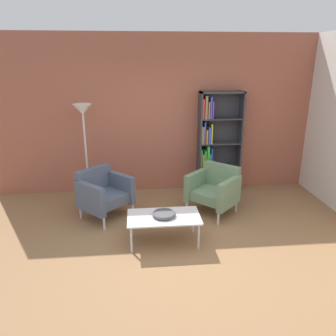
{
  "coord_description": "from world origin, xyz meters",
  "views": [
    {
      "loc": [
        -0.49,
        -3.64,
        2.46
      ],
      "look_at": [
        -0.07,
        0.84,
        0.95
      ],
      "focal_mm": 35.06,
      "sensor_mm": 36.0,
      "label": 1
    }
  ],
  "objects_px": {
    "decorative_bowl": "(164,214)",
    "floor_lamp_torchiere": "(83,121)",
    "armchair_corner_red": "(214,189)",
    "bookshelf_tall": "(214,145)",
    "coffee_table_low": "(164,218)",
    "armchair_by_bookshelf": "(103,192)"
  },
  "relations": [
    {
      "from": "bookshelf_tall",
      "to": "armchair_by_bookshelf",
      "type": "distance_m",
      "value": 2.28
    },
    {
      "from": "bookshelf_tall",
      "to": "armchair_corner_red",
      "type": "bearing_deg",
      "value": -101.8
    },
    {
      "from": "bookshelf_tall",
      "to": "armchair_by_bookshelf",
      "type": "height_order",
      "value": "bookshelf_tall"
    },
    {
      "from": "armchair_corner_red",
      "to": "floor_lamp_torchiere",
      "type": "bearing_deg",
      "value": -153.4
    },
    {
      "from": "bookshelf_tall",
      "to": "coffee_table_low",
      "type": "distance_m",
      "value": 2.22
    },
    {
      "from": "bookshelf_tall",
      "to": "armchair_by_bookshelf",
      "type": "relative_size",
      "value": 2.0
    },
    {
      "from": "coffee_table_low",
      "to": "armchair_by_bookshelf",
      "type": "bearing_deg",
      "value": 135.2
    },
    {
      "from": "coffee_table_low",
      "to": "floor_lamp_torchiere",
      "type": "relative_size",
      "value": 0.57
    },
    {
      "from": "bookshelf_tall",
      "to": "floor_lamp_torchiere",
      "type": "xyz_separation_m",
      "value": [
        -2.34,
        -0.27,
        0.54
      ]
    },
    {
      "from": "coffee_table_low",
      "to": "decorative_bowl",
      "type": "height_order",
      "value": "decorative_bowl"
    },
    {
      "from": "bookshelf_tall",
      "to": "decorative_bowl",
      "type": "xyz_separation_m",
      "value": [
        -1.11,
        -1.84,
        -0.48
      ]
    },
    {
      "from": "armchair_by_bookshelf",
      "to": "armchair_corner_red",
      "type": "height_order",
      "value": "same"
    },
    {
      "from": "armchair_corner_red",
      "to": "floor_lamp_torchiere",
      "type": "distance_m",
      "value": 2.48
    },
    {
      "from": "decorative_bowl",
      "to": "armchair_corner_red",
      "type": "distance_m",
      "value": 1.27
    },
    {
      "from": "floor_lamp_torchiere",
      "to": "decorative_bowl",
      "type": "bearing_deg",
      "value": -51.93
    },
    {
      "from": "decorative_bowl",
      "to": "floor_lamp_torchiere",
      "type": "relative_size",
      "value": 0.18
    },
    {
      "from": "armchair_by_bookshelf",
      "to": "floor_lamp_torchiere",
      "type": "bearing_deg",
      "value": 70.91
    },
    {
      "from": "decorative_bowl",
      "to": "armchair_by_bookshelf",
      "type": "distance_m",
      "value": 1.28
    },
    {
      "from": "decorative_bowl",
      "to": "bookshelf_tall",
      "type": "bearing_deg",
      "value": 58.79
    },
    {
      "from": "armchair_by_bookshelf",
      "to": "floor_lamp_torchiere",
      "type": "xyz_separation_m",
      "value": [
        -0.32,
        0.67,
        1.03
      ]
    },
    {
      "from": "bookshelf_tall",
      "to": "coffee_table_low",
      "type": "relative_size",
      "value": 1.9
    },
    {
      "from": "decorative_bowl",
      "to": "armchair_by_bookshelf",
      "type": "relative_size",
      "value": 0.34
    }
  ]
}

